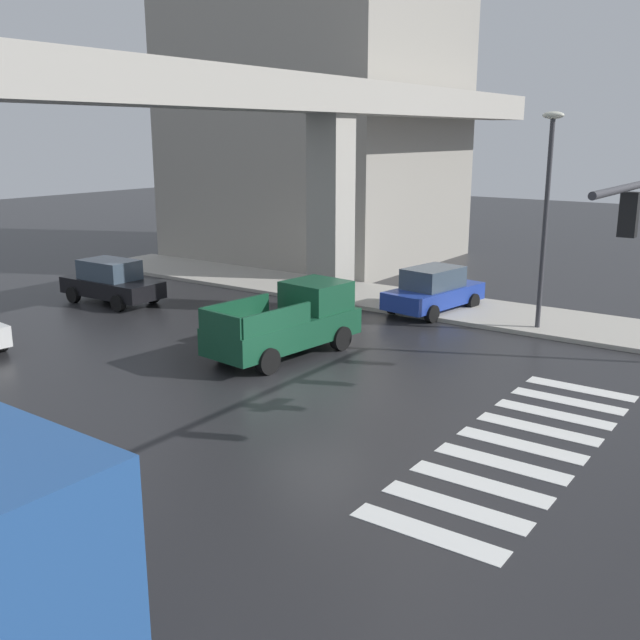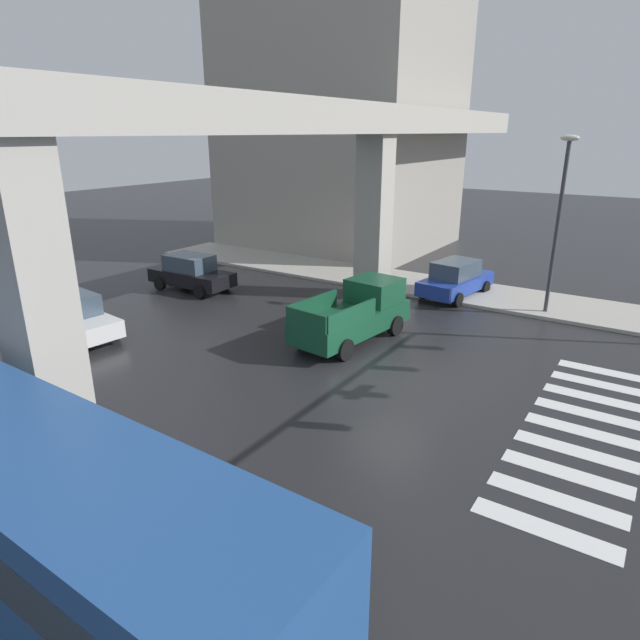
{
  "view_description": "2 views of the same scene",
  "coord_description": "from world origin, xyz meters",
  "px_view_note": "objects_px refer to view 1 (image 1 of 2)",
  "views": [
    {
      "loc": [
        -14.5,
        -10.53,
        6.55
      ],
      "look_at": [
        0.14,
        -0.18,
        1.97
      ],
      "focal_mm": 41.07,
      "sensor_mm": 36.0,
      "label": 1
    },
    {
      "loc": [
        -14.06,
        -6.73,
        7.36
      ],
      "look_at": [
        0.15,
        2.63,
        1.44
      ],
      "focal_mm": 30.51,
      "sensor_mm": 36.0,
      "label": 2
    }
  ],
  "objects_px": {
    "sedan_blue": "(434,290)",
    "street_lamp_near_corner": "(547,197)",
    "pickup_truck": "(291,322)",
    "sedan_black": "(111,282)"
  },
  "relations": [
    {
      "from": "sedan_blue",
      "to": "street_lamp_near_corner",
      "type": "height_order",
      "value": "street_lamp_near_corner"
    },
    {
      "from": "pickup_truck",
      "to": "street_lamp_near_corner",
      "type": "xyz_separation_m",
      "value": [
        6.88,
        -5.3,
        3.57
      ]
    },
    {
      "from": "street_lamp_near_corner",
      "to": "pickup_truck",
      "type": "bearing_deg",
      "value": 142.37
    },
    {
      "from": "sedan_blue",
      "to": "sedan_black",
      "type": "bearing_deg",
      "value": 117.94
    },
    {
      "from": "pickup_truck",
      "to": "sedan_blue",
      "type": "xyz_separation_m",
      "value": [
        7.31,
        -1.15,
        -0.14
      ]
    },
    {
      "from": "sedan_black",
      "to": "street_lamp_near_corner",
      "type": "xyz_separation_m",
      "value": [
        5.5,
        -15.34,
        3.7
      ]
    },
    {
      "from": "pickup_truck",
      "to": "sedan_black",
      "type": "xyz_separation_m",
      "value": [
        1.38,
        10.04,
        -0.14
      ]
    },
    {
      "from": "sedan_blue",
      "to": "sedan_black",
      "type": "height_order",
      "value": "same"
    },
    {
      "from": "sedan_black",
      "to": "street_lamp_near_corner",
      "type": "distance_m",
      "value": 16.71
    },
    {
      "from": "sedan_black",
      "to": "street_lamp_near_corner",
      "type": "bearing_deg",
      "value": -70.26
    }
  ]
}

